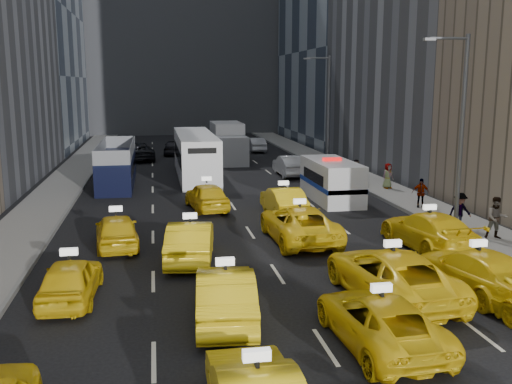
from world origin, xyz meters
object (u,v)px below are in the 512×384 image
(nypd_van, at_px, (332,181))
(double_decker, at_px, (117,164))
(box_truck, at_px, (228,143))
(city_bus, at_px, (195,155))

(nypd_van, distance_m, double_decker, 15.11)
(box_truck, bearing_deg, double_decker, -130.31)
(nypd_van, xyz_separation_m, box_truck, (-3.83, 18.10, 0.53))
(double_decker, relative_size, box_truck, 1.33)
(double_decker, bearing_deg, box_truck, 40.55)
(box_truck, bearing_deg, nypd_van, -76.84)
(double_decker, xyz_separation_m, city_bus, (5.56, 2.38, 0.20))
(city_bus, bearing_deg, box_truck, 65.45)
(nypd_van, distance_m, box_truck, 18.51)
(double_decker, bearing_deg, city_bus, 15.20)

